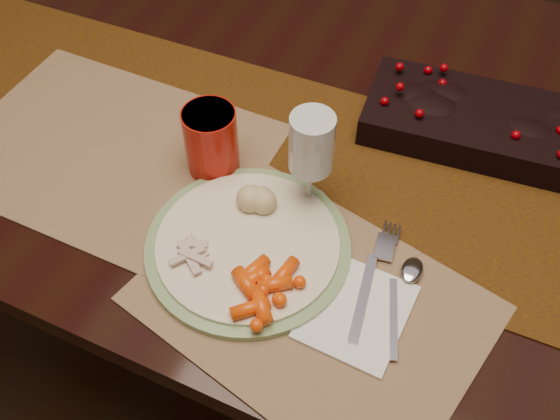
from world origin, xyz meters
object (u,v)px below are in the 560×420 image
at_px(baby_carrots, 244,282).
at_px(turkey_shreds, 187,250).
at_px(dining_table, 328,253).
at_px(mashed_potatoes, 248,201).
at_px(dinner_plate, 248,245).
at_px(centerpiece, 472,117).
at_px(placemat_main, 313,304).
at_px(napkin, 357,312).
at_px(wine_glass, 310,164).
at_px(red_cup, 211,141).

height_order(baby_carrots, turkey_shreds, baby_carrots).
xyz_separation_m(dining_table, mashed_potatoes, (-0.05, -0.24, 0.41)).
bearing_deg(dinner_plate, turkey_shreds, -142.26).
relative_size(centerpiece, dinner_plate, 1.17).
bearing_deg(placemat_main, napkin, 22.78).
bearing_deg(centerpiece, napkin, -97.18).
height_order(baby_carrots, wine_glass, wine_glass).
xyz_separation_m(placemat_main, turkey_shreds, (-0.18, -0.01, 0.03)).
distance_m(baby_carrots, mashed_potatoes, 0.13).
relative_size(dinner_plate, baby_carrots, 2.32).
bearing_deg(red_cup, dining_table, 50.91).
bearing_deg(red_cup, wine_glass, -1.98).
bearing_deg(turkey_shreds, mashed_potatoes, 68.25).
relative_size(dining_table, wine_glass, 10.64).
height_order(centerpiece, napkin, centerpiece).
bearing_deg(centerpiece, mashed_potatoes, -129.01).
bearing_deg(placemat_main, centerpiece, 88.19).
bearing_deg(dinner_plate, dining_table, 84.86).
bearing_deg(dining_table, centerpiece, 17.28).
distance_m(centerpiece, wine_glass, 0.30).
xyz_separation_m(dinner_plate, wine_glass, (0.04, 0.11, 0.07)).
height_order(centerpiece, turkey_shreds, centerpiece).
bearing_deg(napkin, placemat_main, -167.73).
distance_m(baby_carrots, wine_glass, 0.19).
relative_size(dining_table, napkin, 12.60).
height_order(centerpiece, dinner_plate, centerpiece).
xyz_separation_m(dining_table, centerpiece, (0.19, 0.06, 0.41)).
bearing_deg(wine_glass, dinner_plate, -111.08).
distance_m(dinner_plate, turkey_shreds, 0.08).
relative_size(napkin, red_cup, 1.32).
bearing_deg(dining_table, turkey_shreds, -104.97).
xyz_separation_m(baby_carrots, turkey_shreds, (-0.09, 0.01, -0.00)).
bearing_deg(turkey_shreds, red_cup, 106.89).
bearing_deg(red_cup, mashed_potatoes, -35.47).
bearing_deg(placemat_main, baby_carrots, -152.15).
relative_size(placemat_main, mashed_potatoes, 5.97).
bearing_deg(centerpiece, dinner_plate, -121.86).
bearing_deg(baby_carrots, red_cup, 128.36).
relative_size(placemat_main, napkin, 2.98).
distance_m(mashed_potatoes, wine_glass, 0.10).
bearing_deg(baby_carrots, dinner_plate, 113.02).
bearing_deg(dinner_plate, red_cup, 134.83).
bearing_deg(placemat_main, mashed_potatoes, 159.22).
height_order(dining_table, napkin, napkin).
distance_m(dining_table, napkin, 0.52).
bearing_deg(placemat_main, red_cup, 158.56).
bearing_deg(mashed_potatoes, turkey_shreds, -111.75).
bearing_deg(napkin, baby_carrots, -164.62).
bearing_deg(baby_carrots, placemat_main, 14.82).
distance_m(dinner_plate, mashed_potatoes, 0.06).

